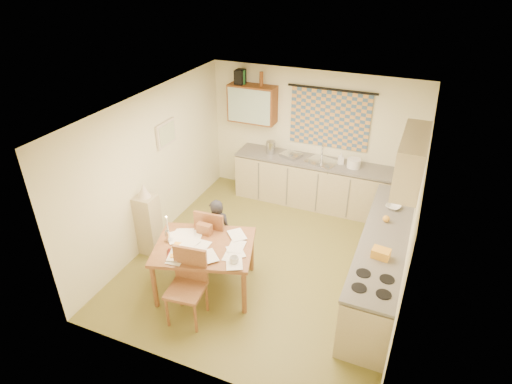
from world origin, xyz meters
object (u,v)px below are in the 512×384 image
at_px(stove, 368,313).
at_px(person, 217,233).
at_px(counter_back, 321,184).
at_px(counter_right, 381,263).
at_px(shelf_stand, 149,225).
at_px(dining_table, 206,266).
at_px(chair_far, 215,245).

distance_m(stove, person, 2.47).
height_order(counter_back, counter_right, same).
relative_size(counter_right, person, 2.55).
bearing_deg(person, shelf_stand, -16.62).
height_order(counter_back, dining_table, counter_back).
bearing_deg(dining_table, counter_right, 5.52).
bearing_deg(dining_table, chair_far, 87.04).
xyz_separation_m(chair_far, person, (0.06, -0.03, 0.27)).
distance_m(chair_far, person, 0.28).
bearing_deg(stove, chair_far, 164.64).
bearing_deg(shelf_stand, stove, -8.17).
relative_size(dining_table, person, 1.36).
bearing_deg(stove, person, 164.98).
height_order(person, shelf_stand, person).
xyz_separation_m(chair_far, shelf_stand, (-1.09, -0.16, 0.20)).
xyz_separation_m(dining_table, chair_far, (-0.14, 0.58, -0.07)).
distance_m(counter_back, shelf_stand, 3.27).
relative_size(person, shelf_stand, 1.13).
bearing_deg(counter_back, shelf_stand, -131.06).
bearing_deg(counter_back, counter_right, -54.26).
distance_m(counter_right, person, 2.42).
bearing_deg(counter_back, chair_far, -114.63).
bearing_deg(dining_table, person, 81.66).
xyz_separation_m(counter_right, shelf_stand, (-3.54, -0.54, 0.06)).
xyz_separation_m(counter_back, chair_far, (-1.06, -2.30, -0.14)).
distance_m(stove, shelf_stand, 3.58).
distance_m(counter_right, dining_table, 2.49).
height_order(counter_back, shelf_stand, shelf_stand).
distance_m(dining_table, chair_far, 0.60).
distance_m(stove, dining_table, 2.31).
xyz_separation_m(counter_back, dining_table, (-0.91, -2.88, -0.07)).
height_order(counter_back, stove, same).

